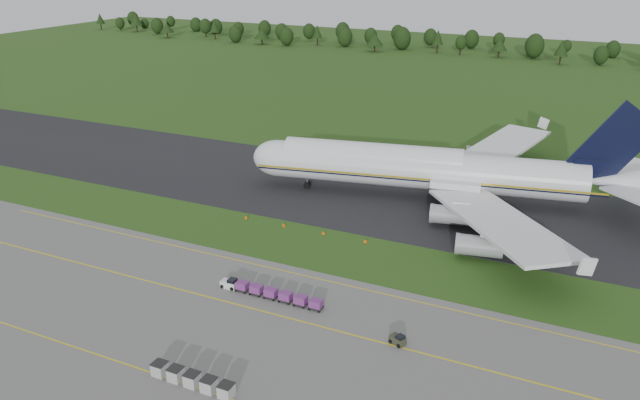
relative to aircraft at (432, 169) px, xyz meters
The scene contains 10 objects.
ground 33.66m from the aircraft, 112.03° to the right, with size 600.00×600.00×0.00m, color #254615.
apron 66.11m from the aircraft, 100.85° to the right, with size 300.00×52.00×0.06m, color #60605C.
taxiway 14.23m from the aircraft, 168.10° to the right, with size 300.00×40.00×0.08m, color black.
apron_markings 59.26m from the aircraft, 102.14° to the right, with size 300.00×30.20×0.01m.
tree_line 190.45m from the aircraft, 92.29° to the left, with size 522.43×23.67×11.90m.
aircraft is the anchor object (origin of this frame).
baggage_train 50.37m from the aircraft, 102.63° to the right, with size 17.07×1.55×1.49m.
utility_cart 53.31m from the aircraft, 78.85° to the right, with size 2.35×1.91×1.12m.
uld_row 71.24m from the aircraft, 97.53° to the right, with size 11.31×1.71×1.69m.
edge_markers 31.17m from the aircraft, 123.58° to the right, with size 25.10×0.30×0.60m.
Camera 1 is at (42.60, -88.46, 48.61)m, focal length 35.00 mm.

